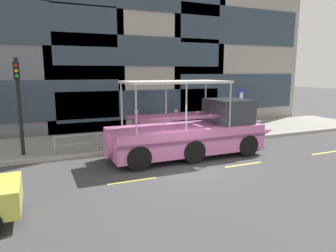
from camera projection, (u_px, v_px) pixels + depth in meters
The scene contains 12 objects.
ground_plane at pixel (184, 167), 12.42m from camera, with size 120.00×120.00×0.00m, color #3D3D3F.
sidewalk at pixel (140, 138), 17.46m from camera, with size 32.00×4.80×0.18m, color gray.
curb_edge at pixel (156, 148), 15.21m from camera, with size 32.00×0.18×0.18m, color #B2ADA3.
lane_centreline at pixel (193, 172), 11.80m from camera, with size 25.80×0.12×0.01m.
office_tower_right at pixel (203, 7), 27.06m from camera, with size 10.85×11.61×18.88m.
curb_guardrail at pixel (172, 132), 15.81m from camera, with size 11.56×0.09×0.81m.
traffic_light_pole at pixel (19, 97), 13.09m from camera, with size 0.24×0.46×4.22m.
parking_sign at pixel (241, 103), 18.17m from camera, with size 0.60×0.12×2.64m.
duck_tour_boat at pixel (196, 132), 14.01m from camera, with size 8.65×2.47×3.43m.
pedestrian_near_bow at pixel (219, 116), 18.51m from camera, with size 0.34×0.38×1.66m.
pedestrian_mid_left at pixel (176, 120), 17.15m from camera, with size 0.45×0.21×1.57m.
pedestrian_mid_right at pixel (136, 122), 16.22m from camera, with size 0.34×0.39×1.66m.
Camera 1 is at (-5.40, -10.67, 3.79)m, focal length 32.81 mm.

